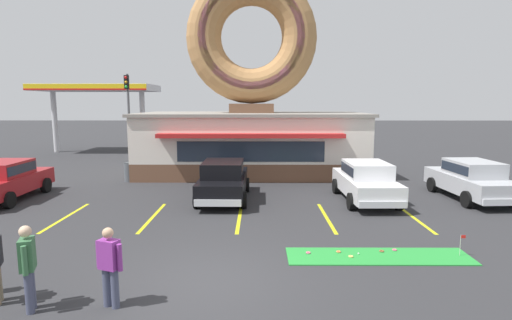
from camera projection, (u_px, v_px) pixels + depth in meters
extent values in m
plane|color=#2D2D30|center=(206.00, 282.00, 8.80)|extent=(160.00, 160.00, 0.00)
cube|color=brown|center=(252.00, 164.00, 22.59)|extent=(12.00, 6.00, 0.90)
cube|color=silver|center=(252.00, 136.00, 22.36)|extent=(12.00, 6.00, 2.30)
cube|color=gray|center=(252.00, 114.00, 22.18)|extent=(12.30, 6.30, 0.16)
cube|color=#B21E1E|center=(251.00, 136.00, 19.05)|extent=(9.00, 0.60, 0.20)
cube|color=#232D3D|center=(251.00, 152.00, 19.45)|extent=(7.20, 0.03, 1.00)
cube|color=brown|center=(252.00, 108.00, 22.14)|extent=(2.40, 1.80, 0.50)
torus|color=#B27F4C|center=(252.00, 38.00, 21.59)|extent=(7.10, 1.90, 7.10)
torus|color=#D8728C|center=(251.00, 36.00, 21.17)|extent=(6.25, 1.05, 6.24)
cube|color=green|center=(378.00, 256.00, 10.23)|extent=(4.68, 1.15, 0.03)
torus|color=#E5C666|center=(351.00, 256.00, 10.13)|extent=(0.13, 0.13, 0.04)
torus|color=#D17F47|center=(339.00, 252.00, 10.46)|extent=(0.13, 0.13, 0.04)
torus|color=#D8667F|center=(394.00, 250.00, 10.59)|extent=(0.13, 0.13, 0.04)
torus|color=brown|center=(382.00, 251.00, 10.50)|extent=(0.13, 0.13, 0.04)
torus|color=#D8667F|center=(308.00, 253.00, 10.38)|extent=(0.13, 0.13, 0.04)
sphere|color=white|center=(359.00, 254.00, 10.31)|extent=(0.04, 0.04, 0.04)
cylinder|color=silver|center=(460.00, 245.00, 10.21)|extent=(0.01, 0.01, 0.55)
cube|color=red|center=(463.00, 237.00, 10.18)|extent=(0.12, 0.01, 0.08)
cube|color=maroon|center=(6.00, 184.00, 16.14)|extent=(1.85, 4.44, 0.68)
cube|color=maroon|center=(3.00, 169.00, 15.90)|extent=(1.60, 2.13, 0.60)
cube|color=#232D3D|center=(3.00, 168.00, 15.90)|extent=(1.63, 2.05, 0.36)
cube|color=silver|center=(36.00, 179.00, 18.38)|extent=(1.67, 0.14, 0.24)
cylinder|color=black|center=(6.00, 185.00, 17.52)|extent=(0.23, 0.64, 0.64)
cylinder|color=black|center=(46.00, 185.00, 17.55)|extent=(0.23, 0.64, 0.64)
cylinder|color=black|center=(9.00, 200.00, 14.85)|extent=(0.23, 0.64, 0.64)
cube|color=#B2B5BA|center=(470.00, 183.00, 16.31)|extent=(1.97, 4.48, 0.68)
cube|color=#B2B5BA|center=(473.00, 168.00, 16.07)|extent=(1.66, 2.17, 0.60)
cube|color=#232D3D|center=(473.00, 168.00, 16.06)|extent=(1.68, 2.09, 0.36)
cube|color=silver|center=(442.00, 179.00, 18.55)|extent=(1.67, 0.18, 0.24)
cube|color=silver|center=(505.00, 202.00, 14.14)|extent=(1.67, 0.18, 0.24)
cylinder|color=black|center=(432.00, 185.00, 17.67)|extent=(0.25, 0.65, 0.64)
cylinder|color=black|center=(471.00, 184.00, 17.74)|extent=(0.25, 0.65, 0.64)
cylinder|color=black|center=(467.00, 199.00, 14.97)|extent=(0.25, 0.65, 0.64)
cube|color=silver|center=(365.00, 185.00, 15.96)|extent=(1.82, 4.42, 0.68)
cube|color=silver|center=(367.00, 170.00, 15.73)|extent=(1.59, 2.12, 0.60)
cube|color=#232D3D|center=(367.00, 169.00, 15.72)|extent=(1.61, 2.04, 0.36)
cube|color=silver|center=(351.00, 180.00, 18.21)|extent=(1.67, 0.12, 0.24)
cube|color=silver|center=(383.00, 205.00, 13.79)|extent=(1.67, 0.12, 0.24)
cylinder|color=black|center=(336.00, 186.00, 17.36)|extent=(0.23, 0.64, 0.64)
cylinder|color=black|center=(376.00, 186.00, 17.37)|extent=(0.23, 0.64, 0.64)
cylinder|color=black|center=(351.00, 201.00, 14.66)|extent=(0.23, 0.64, 0.64)
cylinder|color=black|center=(399.00, 201.00, 14.67)|extent=(0.23, 0.64, 0.64)
cube|color=black|center=(224.00, 184.00, 16.20)|extent=(1.81, 4.42, 0.68)
cube|color=black|center=(223.00, 169.00, 15.96)|extent=(1.58, 2.12, 0.60)
cube|color=#232D3D|center=(223.00, 168.00, 15.95)|extent=(1.61, 2.03, 0.36)
cube|color=silver|center=(228.00, 179.00, 18.44)|extent=(1.67, 0.12, 0.24)
cube|color=silver|center=(218.00, 203.00, 14.02)|extent=(1.67, 0.12, 0.24)
cylinder|color=black|center=(207.00, 185.00, 17.61)|extent=(0.23, 0.64, 0.64)
cylinder|color=black|center=(247.00, 185.00, 17.58)|extent=(0.23, 0.64, 0.64)
cylinder|color=black|center=(197.00, 200.00, 14.91)|extent=(0.23, 0.64, 0.64)
cylinder|color=black|center=(244.00, 200.00, 14.88)|extent=(0.23, 0.64, 0.64)
cylinder|color=#474C66|center=(115.00, 289.00, 7.64)|extent=(0.15, 0.15, 0.78)
cylinder|color=#474C66|center=(107.00, 287.00, 7.71)|extent=(0.15, 0.15, 0.78)
cube|color=#8C3393|center=(109.00, 254.00, 7.58)|extent=(0.44, 0.36, 0.57)
cylinder|color=#8C3393|center=(120.00, 258.00, 7.49)|extent=(0.10, 0.10, 0.52)
cylinder|color=#8C3393|center=(99.00, 254.00, 7.68)|extent=(0.10, 0.10, 0.52)
sphere|color=tan|center=(108.00, 233.00, 7.52)|extent=(0.21, 0.21, 0.21)
cylinder|color=#474C66|center=(31.00, 288.00, 7.62)|extent=(0.15, 0.15, 0.82)
cylinder|color=#474C66|center=(29.00, 293.00, 7.43)|extent=(0.15, 0.15, 0.82)
cube|color=#386B42|center=(27.00, 254.00, 7.43)|extent=(0.36, 0.44, 0.60)
cylinder|color=#386B42|center=(30.00, 251.00, 7.66)|extent=(0.10, 0.10, 0.55)
cylinder|color=#386B42|center=(24.00, 261.00, 7.20)|extent=(0.10, 0.10, 0.55)
sphere|color=beige|center=(25.00, 231.00, 7.36)|extent=(0.22, 0.22, 0.22)
cylinder|color=#51565B|center=(130.00, 172.00, 19.98)|extent=(0.56, 0.56, 0.95)
torus|color=#303437|center=(130.00, 163.00, 19.91)|extent=(0.57, 0.57, 0.05)
cylinder|color=#595B60|center=(129.00, 118.00, 26.75)|extent=(0.16, 0.16, 5.80)
cube|color=black|center=(127.00, 82.00, 26.23)|extent=(0.28, 0.24, 0.90)
sphere|color=red|center=(126.00, 77.00, 26.07)|extent=(0.18, 0.18, 0.18)
sphere|color=orange|center=(126.00, 82.00, 26.11)|extent=(0.18, 0.18, 0.18)
sphere|color=green|center=(126.00, 87.00, 26.16)|extent=(0.18, 0.18, 0.18)
cylinder|color=silver|center=(55.00, 122.00, 31.63)|extent=(0.40, 0.40, 4.80)
cylinder|color=silver|center=(143.00, 122.00, 31.60)|extent=(0.40, 0.40, 4.80)
cube|color=silver|center=(97.00, 88.00, 31.24)|extent=(9.00, 4.40, 0.50)
cube|color=yellow|center=(85.00, 87.00, 29.04)|extent=(9.00, 0.04, 0.44)
cube|color=red|center=(85.00, 89.00, 29.04)|extent=(9.00, 0.04, 0.12)
cube|color=yellow|center=(66.00, 217.00, 13.78)|extent=(0.12, 3.60, 0.01)
cube|color=yellow|center=(153.00, 217.00, 13.76)|extent=(0.12, 3.60, 0.01)
cube|color=yellow|center=(239.00, 217.00, 13.75)|extent=(0.12, 3.60, 0.01)
cube|color=yellow|center=(326.00, 217.00, 13.73)|extent=(0.12, 3.60, 0.01)
cube|color=yellow|center=(414.00, 218.00, 13.72)|extent=(0.12, 3.60, 0.01)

